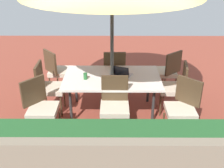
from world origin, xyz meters
TOP-DOWN VIEW (x-y plane):
  - ground_plane at (0.00, 0.00)m, footprint 10.00×10.00m
  - dining_table at (0.00, 0.00)m, footprint 1.74×1.05m
  - chair_northeast at (1.15, 0.72)m, footprint 0.59×0.59m
  - chair_north at (-0.05, 0.65)m, footprint 0.46×0.46m
  - chair_northwest at (-1.14, 0.72)m, footprint 0.59×0.59m
  - chair_southwest at (-1.13, -0.70)m, footprint 0.58×0.58m
  - chair_southeast at (1.13, -0.73)m, footprint 0.59×0.58m
  - chair_east at (1.17, 0.01)m, footprint 0.46×0.46m
  - chair_south at (-0.05, -0.74)m, footprint 0.46×0.47m
  - chair_west at (-1.16, 0.01)m, footprint 0.49×0.48m
  - laptop at (-0.18, -0.04)m, footprint 0.39×0.36m
  - cup at (0.47, 0.10)m, footprint 0.07×0.07m

SIDE VIEW (x-z plane):
  - ground_plane at x=0.00m, z-range -0.02..0.00m
  - chair_northeast at x=1.15m, z-range 0.06..1.04m
  - chair_north at x=-0.05m, z-range 0.06..1.04m
  - chair_northwest at x=-1.14m, z-range 0.06..1.04m
  - chair_southwest at x=-1.13m, z-range 0.06..1.04m
  - chair_southeast at x=1.13m, z-range 0.06..1.04m
  - chair_east at x=1.17m, z-range 0.06..1.04m
  - chair_south at x=-0.05m, z-range 0.06..1.04m
  - chair_west at x=-1.16m, z-range 0.06..1.04m
  - dining_table at x=0.00m, z-range 0.31..1.04m
  - laptop at x=-0.18m, z-range 0.66..0.88m
  - cup at x=0.47m, z-range 0.73..0.84m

